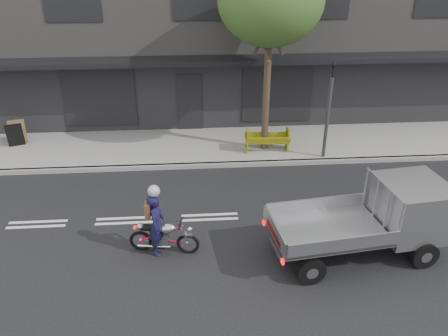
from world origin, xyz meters
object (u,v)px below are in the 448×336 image
street_tree (271,1)px  motorcycle (164,236)px  construction_barrier (268,142)px  rider (157,225)px  sandwich_board (15,135)px  flatbed_ute (396,212)px  traffic_light_pole (328,117)px

street_tree → motorcycle: (-3.40, -5.64, -4.81)m
construction_barrier → rider: bearing=-124.8°
motorcycle → sandwich_board: sandwich_board is taller
motorcycle → construction_barrier: 6.27m
street_tree → flatbed_ute: (2.28, -5.95, -4.16)m
traffic_light_pole → rider: (-5.55, -4.79, -0.83)m
construction_barrier → street_tree: bearing=100.4°
flatbed_ute → construction_barrier: flatbed_ute is taller
street_tree → construction_barrier: size_ratio=4.28×
motorcycle → sandwich_board: size_ratio=1.92×
street_tree → sandwich_board: street_tree is taller
traffic_light_pole → flatbed_ute: bearing=-86.8°
street_tree → rider: 8.02m
traffic_light_pole → construction_barrier: 2.24m
motorcycle → flatbed_ute: size_ratio=0.40×
motorcycle → rider: rider is taller
street_tree → rider: bearing=-122.2°
street_tree → flatbed_ute: street_tree is taller
motorcycle → rider: size_ratio=1.07×
street_tree → rider: (-3.55, -5.64, -4.45)m
traffic_light_pole → street_tree: bearing=157.0°
flatbed_ute → street_tree: bearing=103.9°
sandwich_board → flatbed_ute: bearing=-49.8°
rider → motorcycle: bearing=-80.2°
motorcycle → traffic_light_pole: bearing=51.4°
rider → flatbed_ute: bearing=-83.3°
street_tree → flatbed_ute: size_ratio=1.53×
street_tree → rider: street_tree is taller
rider → sandwich_board: 8.57m
rider → construction_barrier: bearing=-25.0°
motorcycle → flatbed_ute: flatbed_ute is taller
sandwich_board → traffic_light_pole: bearing=-27.7°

